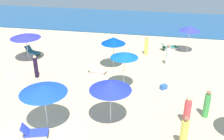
% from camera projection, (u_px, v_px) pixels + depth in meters
% --- Properties ---
extents(ocean, '(60.00, 10.79, 0.12)m').
position_uv_depth(ocean, '(116.00, 20.00, 33.53)').
color(ocean, '#225386').
rests_on(ocean, ground_plane).
extents(umbrella_0, '(1.81, 1.81, 2.42)m').
position_uv_depth(umbrella_0, '(190.00, 29.00, 22.86)').
color(umbrella_0, silver).
rests_on(umbrella_0, ground_plane).
extents(lounge_chair_0_0, '(1.65, 1.21, 0.68)m').
position_uv_depth(lounge_chair_0_0, '(169.00, 47.00, 24.24)').
color(lounge_chair_0_0, silver).
rests_on(lounge_chair_0_0, ground_plane).
extents(umbrella_1, '(1.82, 1.82, 2.62)m').
position_uv_depth(umbrella_1, '(124.00, 55.00, 16.87)').
color(umbrella_1, silver).
rests_on(umbrella_1, ground_plane).
extents(umbrella_2, '(1.88, 1.88, 2.48)m').
position_uv_depth(umbrella_2, '(113.00, 40.00, 19.97)').
color(umbrella_2, silver).
rests_on(umbrella_2, ground_plane).
extents(lounge_chair_2_0, '(1.40, 0.81, 0.73)m').
position_uv_depth(lounge_chair_2_0, '(97.00, 70.00, 19.91)').
color(lounge_chair_2_0, silver).
rests_on(lounge_chair_2_0, ground_plane).
extents(umbrella_3, '(2.43, 2.43, 2.47)m').
position_uv_depth(umbrella_3, '(43.00, 89.00, 13.20)').
color(umbrella_3, silver).
rests_on(umbrella_3, ground_plane).
extents(lounge_chair_3_0, '(1.44, 0.98, 0.70)m').
position_uv_depth(lounge_chair_3_0, '(34.00, 132.00, 13.29)').
color(lounge_chair_3_0, silver).
rests_on(lounge_chair_3_0, ground_plane).
extents(umbrella_4, '(2.45, 2.45, 2.33)m').
position_uv_depth(umbrella_4, '(25.00, 36.00, 21.34)').
color(umbrella_4, silver).
rests_on(umbrella_4, ground_plane).
extents(lounge_chair_4_0, '(1.58, 1.11, 0.71)m').
position_uv_depth(lounge_chair_4_0, '(32.00, 52.00, 23.19)').
color(lounge_chair_4_0, silver).
rests_on(lounge_chair_4_0, ground_plane).
extents(umbrella_6, '(2.22, 2.22, 2.51)m').
position_uv_depth(umbrella_6, '(110.00, 85.00, 13.56)').
color(umbrella_6, silver).
rests_on(umbrella_6, ground_plane).
extents(beachgoer_0, '(0.42, 0.42, 1.69)m').
position_uv_depth(beachgoer_0, '(36.00, 67.00, 19.05)').
color(beachgoer_0, black).
rests_on(beachgoer_0, ground_plane).
extents(beachgoer_1, '(0.37, 0.37, 1.74)m').
position_uv_depth(beachgoer_1, '(184.00, 133.00, 12.39)').
color(beachgoer_1, '#EDE55B').
rests_on(beachgoer_1, ground_plane).
extents(beachgoer_3, '(0.47, 0.47, 1.61)m').
position_uv_depth(beachgoer_3, '(187.00, 111.00, 14.10)').
color(beachgoer_3, '#E84951').
rests_on(beachgoer_3, ground_plane).
extents(beachgoer_4, '(0.45, 0.45, 1.65)m').
position_uv_depth(beachgoer_4, '(146.00, 46.00, 22.98)').
color(beachgoer_4, '#E0F95B').
rests_on(beachgoer_4, ground_plane).
extents(beachgoer_5, '(0.44, 0.44, 1.71)m').
position_uv_depth(beachgoer_5, '(168.00, 55.00, 21.01)').
color(beachgoer_5, silver).
rests_on(beachgoer_5, ground_plane).
extents(beachgoer_7, '(0.47, 0.47, 1.67)m').
position_uv_depth(beachgoer_7, '(207.00, 105.00, 14.60)').
color(beachgoer_7, '#46B055').
rests_on(beachgoer_7, ground_plane).
extents(cooler_box_0, '(0.53, 0.52, 0.32)m').
position_uv_depth(cooler_box_0, '(164.00, 87.00, 17.71)').
color(cooler_box_0, '#2F64BA').
rests_on(cooler_box_0, ground_plane).
extents(cooler_box_1, '(0.64, 0.63, 0.32)m').
position_uv_depth(cooler_box_1, '(10.00, 74.00, 19.44)').
color(cooler_box_1, white).
rests_on(cooler_box_1, ground_plane).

